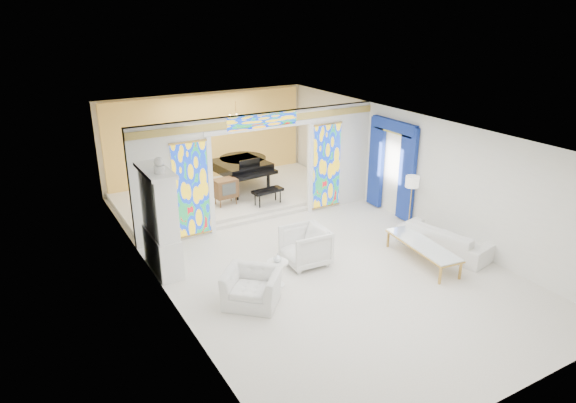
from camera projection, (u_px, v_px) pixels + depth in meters
floor at (300, 248)px, 12.65m from camera, size 12.00×12.00×0.00m
ceiling at (301, 128)px, 11.58m from camera, size 7.00×12.00×0.02m
wall_back at (206, 138)px, 16.97m from camera, size 7.00×0.02×3.00m
wall_front at (519, 314)px, 7.25m from camera, size 7.00×0.02×3.00m
wall_left at (154, 219)px, 10.48m from camera, size 0.02×12.00×3.00m
wall_right at (412, 169)px, 13.74m from camera, size 0.02×12.00×3.00m
partition_wall at (261, 164)px, 13.67m from camera, size 7.00×0.22×3.00m
stained_glass_left at (191, 190)px, 12.77m from camera, size 0.90×0.04×2.40m
stained_glass_right at (327, 166)px, 14.66m from camera, size 0.90×0.04×2.40m
stained_glass_transom at (263, 121)px, 13.17m from camera, size 2.00×0.04×0.34m
alcove_platform at (232, 195)px, 15.94m from camera, size 6.80×3.80×0.18m
gold_curtain_back at (208, 139)px, 16.87m from camera, size 6.70×0.10×2.90m
chandelier at (236, 116)px, 15.07m from camera, size 0.48×0.48×0.30m
blue_drapes at (392, 160)px, 14.23m from camera, size 0.14×1.85×2.65m
china_cabinet at (160, 222)px, 11.21m from camera, size 0.56×1.46×2.72m
armchair_left at (252, 287)px, 10.18m from camera, size 1.44×1.43×0.70m
armchair_right at (305, 246)px, 11.72m from camera, size 1.03×1.00×0.88m
sofa at (445, 239)px, 12.37m from camera, size 1.33×2.37×0.65m
side_table at (278, 270)px, 10.82m from camera, size 0.55×0.55×0.57m
vase at (277, 258)px, 10.72m from camera, size 0.21×0.21×0.19m
coffee_table at (423, 245)px, 11.80m from camera, size 0.89×2.17×0.47m
floor_lamp at (412, 184)px, 13.34m from camera, size 0.38×0.38×1.46m
grand_piano at (243, 165)px, 16.00m from camera, size 1.89×2.93×1.13m
tv_console at (225, 188)px, 14.76m from camera, size 0.69×0.50×0.77m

